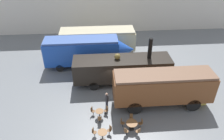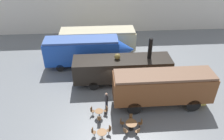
{
  "view_description": "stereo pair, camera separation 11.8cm",
  "coord_description": "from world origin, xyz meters",
  "px_view_note": "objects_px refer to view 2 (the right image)",
  "views": [
    {
      "loc": [
        -2.13,
        -18.77,
        14.43
      ],
      "look_at": [
        -0.59,
        1.0,
        1.6
      ],
      "focal_mm": 35.0,
      "sensor_mm": 36.0,
      "label": 1
    },
    {
      "loc": [
        -2.01,
        -18.78,
        14.43
      ],
      "look_at": [
        -0.59,
        1.0,
        1.6
      ],
      "focal_mm": 35.0,
      "sensor_mm": 36.0,
      "label": 2
    }
  ],
  "objects_px": {
    "visitor_person": "(106,100)",
    "cafe_table_far": "(99,113)",
    "passenger_coach_vintage": "(98,39)",
    "steam_locomotive": "(122,68)",
    "passenger_coach_wooden": "(163,86)",
    "ticket_kiosk": "(197,87)",
    "cafe_table_near": "(131,124)",
    "cafe_table_mid": "(102,133)",
    "cafe_chair_0": "(141,123)",
    "streamlined_locomotive": "(88,50)"
  },
  "relations": [
    {
      "from": "cafe_table_near",
      "to": "passenger_coach_vintage",
      "type": "bearing_deg",
      "value": 100.17
    },
    {
      "from": "streamlined_locomotive",
      "to": "cafe_chair_0",
      "type": "bearing_deg",
      "value": -66.72
    },
    {
      "from": "visitor_person",
      "to": "cafe_table_near",
      "type": "bearing_deg",
      "value": -56.08
    },
    {
      "from": "cafe_table_far",
      "to": "visitor_person",
      "type": "bearing_deg",
      "value": 60.09
    },
    {
      "from": "cafe_table_mid",
      "to": "passenger_coach_wooden",
      "type": "bearing_deg",
      "value": 32.75
    },
    {
      "from": "passenger_coach_vintage",
      "to": "ticket_kiosk",
      "type": "distance_m",
      "value": 14.31
    },
    {
      "from": "streamlined_locomotive",
      "to": "cafe_chair_0",
      "type": "distance_m",
      "value": 11.65
    },
    {
      "from": "passenger_coach_vintage",
      "to": "cafe_table_mid",
      "type": "xyz_separation_m",
      "value": [
        0.03,
        -14.96,
        -1.41
      ]
    },
    {
      "from": "steam_locomotive",
      "to": "cafe_table_far",
      "type": "xyz_separation_m",
      "value": [
        -2.64,
        -5.3,
        -1.27
      ]
    },
    {
      "from": "passenger_coach_wooden",
      "to": "cafe_chair_0",
      "type": "xyz_separation_m",
      "value": [
        -2.45,
        -2.74,
        -1.71
      ]
    },
    {
      "from": "streamlined_locomotive",
      "to": "cafe_table_mid",
      "type": "xyz_separation_m",
      "value": [
        1.22,
        -11.59,
        -1.53
      ]
    },
    {
      "from": "streamlined_locomotive",
      "to": "cafe_table_near",
      "type": "height_order",
      "value": "streamlined_locomotive"
    },
    {
      "from": "passenger_coach_vintage",
      "to": "cafe_table_far",
      "type": "bearing_deg",
      "value": -90.64
    },
    {
      "from": "steam_locomotive",
      "to": "ticket_kiosk",
      "type": "height_order",
      "value": "steam_locomotive"
    },
    {
      "from": "cafe_table_mid",
      "to": "cafe_chair_0",
      "type": "height_order",
      "value": "cafe_chair_0"
    },
    {
      "from": "steam_locomotive",
      "to": "visitor_person",
      "type": "relative_size",
      "value": 6.02
    },
    {
      "from": "steam_locomotive",
      "to": "passenger_coach_wooden",
      "type": "bearing_deg",
      "value": -50.22
    },
    {
      "from": "steam_locomotive",
      "to": "cafe_table_far",
      "type": "height_order",
      "value": "steam_locomotive"
    },
    {
      "from": "cafe_chair_0",
      "to": "visitor_person",
      "type": "bearing_deg",
      "value": -56.35
    },
    {
      "from": "cafe_table_far",
      "to": "ticket_kiosk",
      "type": "height_order",
      "value": "ticket_kiosk"
    },
    {
      "from": "passenger_coach_vintage",
      "to": "cafe_chair_0",
      "type": "bearing_deg",
      "value": -76.41
    },
    {
      "from": "streamlined_locomotive",
      "to": "visitor_person",
      "type": "height_order",
      "value": "streamlined_locomotive"
    },
    {
      "from": "steam_locomotive",
      "to": "streamlined_locomotive",
      "type": "bearing_deg",
      "value": 133.62
    },
    {
      "from": "cafe_table_far",
      "to": "visitor_person",
      "type": "xyz_separation_m",
      "value": [
        0.73,
        1.27,
        0.39
      ]
    },
    {
      "from": "steam_locomotive",
      "to": "visitor_person",
      "type": "height_order",
      "value": "steam_locomotive"
    },
    {
      "from": "passenger_coach_vintage",
      "to": "steam_locomotive",
      "type": "xyz_separation_m",
      "value": [
        2.5,
        -7.24,
        -0.16
      ]
    },
    {
      "from": "passenger_coach_vintage",
      "to": "cafe_chair_0",
      "type": "xyz_separation_m",
      "value": [
        3.38,
        -13.98,
        -1.48
      ]
    },
    {
      "from": "passenger_coach_wooden",
      "to": "visitor_person",
      "type": "relative_size",
      "value": 5.31
    },
    {
      "from": "streamlined_locomotive",
      "to": "steam_locomotive",
      "type": "distance_m",
      "value": 5.35
    },
    {
      "from": "passenger_coach_wooden",
      "to": "steam_locomotive",
      "type": "bearing_deg",
      "value": 129.78
    },
    {
      "from": "steam_locomotive",
      "to": "passenger_coach_wooden",
      "type": "height_order",
      "value": "steam_locomotive"
    },
    {
      "from": "visitor_person",
      "to": "cafe_table_far",
      "type": "bearing_deg",
      "value": -119.91
    },
    {
      "from": "cafe_table_near",
      "to": "visitor_person",
      "type": "height_order",
      "value": "visitor_person"
    },
    {
      "from": "streamlined_locomotive",
      "to": "passenger_coach_vintage",
      "type": "bearing_deg",
      "value": 70.68
    },
    {
      "from": "cafe_table_mid",
      "to": "streamlined_locomotive",
      "type": "bearing_deg",
      "value": 95.99
    },
    {
      "from": "cafe_table_far",
      "to": "visitor_person",
      "type": "height_order",
      "value": "visitor_person"
    },
    {
      "from": "cafe_chair_0",
      "to": "visitor_person",
      "type": "relative_size",
      "value": 0.5
    },
    {
      "from": "steam_locomotive",
      "to": "cafe_chair_0",
      "type": "xyz_separation_m",
      "value": [
        0.88,
        -6.74,
        -1.31
      ]
    },
    {
      "from": "ticket_kiosk",
      "to": "cafe_table_near",
      "type": "bearing_deg",
      "value": -153.99
    },
    {
      "from": "streamlined_locomotive",
      "to": "ticket_kiosk",
      "type": "xyz_separation_m",
      "value": [
        10.52,
        -7.47,
        -0.43
      ]
    },
    {
      "from": "streamlined_locomotive",
      "to": "ticket_kiosk",
      "type": "distance_m",
      "value": 12.91
    },
    {
      "from": "cafe_table_mid",
      "to": "cafe_chair_0",
      "type": "relative_size",
      "value": 0.92
    },
    {
      "from": "cafe_table_mid",
      "to": "visitor_person",
      "type": "xyz_separation_m",
      "value": [
        0.56,
        3.7,
        0.37
      ]
    },
    {
      "from": "cafe_table_near",
      "to": "cafe_table_mid",
      "type": "height_order",
      "value": "cafe_table_mid"
    },
    {
      "from": "cafe_table_mid",
      "to": "cafe_chair_0",
      "type": "xyz_separation_m",
      "value": [
        3.35,
        0.99,
        -0.06
      ]
    },
    {
      "from": "passenger_coach_vintage",
      "to": "streamlined_locomotive",
      "type": "bearing_deg",
      "value": -109.32
    },
    {
      "from": "cafe_table_near",
      "to": "cafe_chair_0",
      "type": "xyz_separation_m",
      "value": [
        0.84,
        0.18,
        -0.09
      ]
    },
    {
      "from": "passenger_coach_vintage",
      "to": "ticket_kiosk",
      "type": "xyz_separation_m",
      "value": [
        9.34,
        -10.84,
        -0.32
      ]
    },
    {
      "from": "cafe_table_near",
      "to": "cafe_chair_0",
      "type": "bearing_deg",
      "value": 12.11
    },
    {
      "from": "passenger_coach_vintage",
      "to": "cafe_table_near",
      "type": "distance_m",
      "value": 14.45
    }
  ]
}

